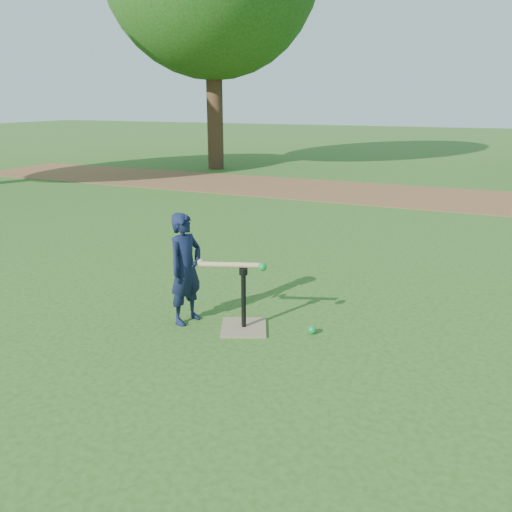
% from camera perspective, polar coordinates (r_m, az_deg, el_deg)
% --- Properties ---
extents(ground, '(80.00, 80.00, 0.00)m').
position_cam_1_polar(ground, '(5.08, 3.31, -7.24)').
color(ground, '#285116').
rests_on(ground, ground).
extents(dirt_strip, '(24.00, 3.00, 0.01)m').
position_cam_1_polar(dirt_strip, '(12.14, 15.63, 6.75)').
color(dirt_strip, brown).
rests_on(dirt_strip, ground).
extents(child, '(0.35, 0.45, 1.10)m').
position_cam_1_polar(child, '(4.88, -8.04, -1.46)').
color(child, '#101832').
rests_on(child, ground).
extents(wiffle_ball_ground, '(0.08, 0.08, 0.08)m').
position_cam_1_polar(wiffle_ball_ground, '(4.79, 6.45, -8.38)').
color(wiffle_ball_ground, '#0C8431').
rests_on(wiffle_ball_ground, ground).
extents(batting_tee, '(0.56, 0.56, 0.61)m').
position_cam_1_polar(batting_tee, '(4.84, -1.41, -7.10)').
color(batting_tee, '#857154').
rests_on(batting_tee, ground).
extents(swing_action, '(0.70, 0.25, 0.10)m').
position_cam_1_polar(swing_action, '(4.65, -2.53, -1.03)').
color(swing_action, tan).
rests_on(swing_action, ground).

